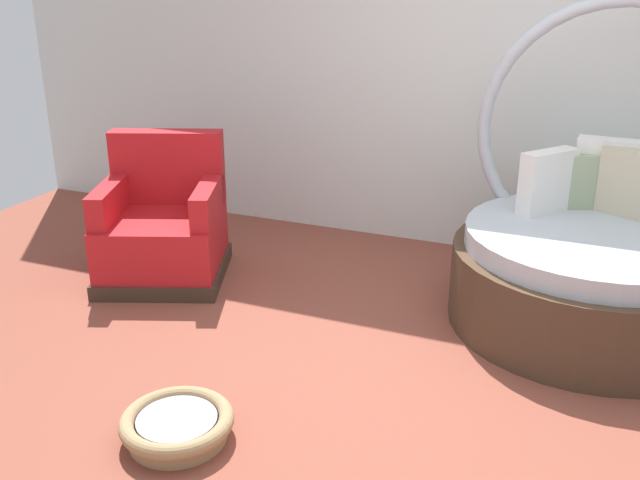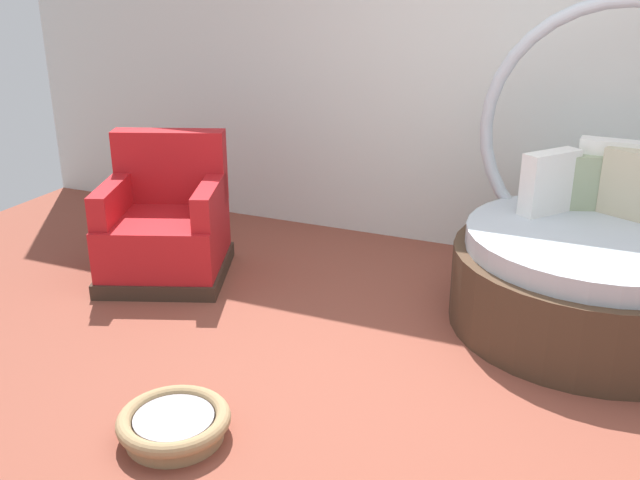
% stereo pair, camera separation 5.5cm
% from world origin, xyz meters
% --- Properties ---
extents(ground_plane, '(8.00, 8.00, 0.02)m').
position_xyz_m(ground_plane, '(0.00, 0.00, -0.01)').
color(ground_plane, brown).
extents(back_wall, '(8.00, 0.12, 2.98)m').
position_xyz_m(back_wall, '(0.00, 2.09, 1.49)').
color(back_wall, silver).
rests_on(back_wall, ground_plane).
extents(round_daybed, '(1.61, 1.61, 1.85)m').
position_xyz_m(round_daybed, '(0.79, 1.15, 0.40)').
color(round_daybed, '#473323').
rests_on(round_daybed, ground_plane).
extents(red_armchair, '(1.03, 1.03, 0.94)m').
position_xyz_m(red_armchair, '(-1.91, 0.74, 0.33)').
color(red_armchair, '#38281E').
rests_on(red_armchair, ground_plane).
extents(pet_basket, '(0.51, 0.51, 0.13)m').
position_xyz_m(pet_basket, '(-0.83, -0.79, 0.07)').
color(pet_basket, '#9E7F56').
rests_on(pet_basket, ground_plane).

